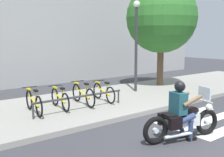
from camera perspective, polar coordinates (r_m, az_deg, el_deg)
ground_plane at (r=7.19m, az=18.90°, el=-11.91°), size 48.00×48.00×0.00m
sidewalk at (r=10.23m, az=-3.00°, el=-4.95°), size 24.00×4.40×0.15m
crosswalk_stripe_3 at (r=8.67m, az=19.30°, el=-8.39°), size 2.80×0.40×0.01m
crosswalk_stripe_4 at (r=9.10m, az=15.03°, el=-7.40°), size 2.80×0.40×0.01m
motorcycle at (r=6.85m, az=14.71°, el=-8.60°), size 2.18×0.85×1.26m
rider at (r=6.71m, az=14.30°, el=-5.67°), size 0.71×0.64×1.45m
bicycle_0 at (r=8.67m, az=-16.16°, el=-4.79°), size 0.48×1.71×0.78m
bicycle_1 at (r=9.04m, az=-10.92°, el=-4.18°), size 0.48×1.57×0.74m
bicycle_2 at (r=9.46m, az=-6.12°, el=-3.37°), size 0.48×1.75×0.80m
bicycle_3 at (r=9.96m, az=-1.77°, el=-2.87°), size 0.48×1.57×0.74m
bike_rack at (r=8.76m, az=-6.66°, el=-4.01°), size 3.27×0.07×0.49m
street_lamp at (r=11.72m, az=5.12°, el=8.46°), size 0.28×0.28×4.01m
tree_near_rack at (r=13.48m, az=10.36°, el=12.46°), size 3.39×3.39×5.12m
building_backdrop at (r=15.04m, az=-16.13°, el=13.68°), size 24.00×1.20×7.79m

